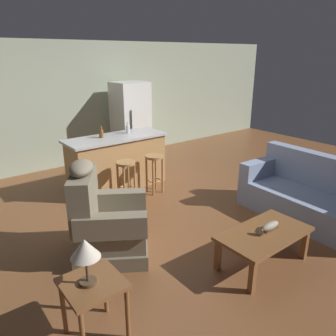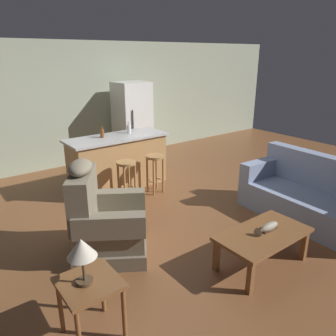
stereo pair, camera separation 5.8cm
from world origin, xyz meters
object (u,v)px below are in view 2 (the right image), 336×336
table_lamp (82,250)px  kitchen_island (118,162)px  coffee_table (263,237)px  bar_stool_right (155,167)px  bottle_short_amber (129,129)px  bottle_tall_green (102,133)px  bar_stool_left (126,174)px  fish_figurine (268,228)px  couch (310,198)px  end_table (90,291)px  refrigerator (132,122)px  recliner_near_lamp (104,222)px

table_lamp → kitchen_island: (1.89, 2.87, -0.39)m
coffee_table → table_lamp: size_ratio=2.68×
bar_stool_right → bottle_short_amber: bearing=96.6°
bottle_tall_green → bar_stool_left: bearing=-86.2°
fish_figurine → table_lamp: bearing=173.2°
coffee_table → couch: size_ratio=0.57×
kitchen_island → bar_stool_left: kitchen_island is taller
couch → bottle_short_amber: bottle_short_amber is taller
end_table → kitchen_island: bearing=57.1°
bar_stool_left → bar_stool_right: 0.57m
refrigerator → bottle_tall_green: 1.72m
fish_figurine → end_table: size_ratio=0.61×
end_table → bar_stool_left: size_ratio=0.82×
end_table → bar_stool_left: bar_stool_left is taller
couch → kitchen_island: bearing=-57.9°
end_table → bottle_short_amber: 3.70m
kitchen_island → bottle_tall_green: bottle_tall_green is taller
kitchen_island → bar_stool_right: kitchen_island is taller
couch → bottle_short_amber: (-1.31, 2.89, 0.69)m
bar_stool_right → bottle_short_amber: 0.90m
fish_figurine → refrigerator: (0.86, 4.32, 0.42)m
coffee_table → bar_stool_left: (-0.32, 2.48, 0.11)m
fish_figurine → refrigerator: refrigerator is taller
bar_stool_left → bar_stool_right: (0.57, 0.00, 0.00)m
fish_figurine → bar_stool_left: size_ratio=0.50×
fish_figurine → kitchen_island: kitchen_island is taller
end_table → refrigerator: size_ratio=0.32×
end_table → refrigerator: refrigerator is taller
bar_stool_right → fish_figurine: bearing=-94.2°
coffee_table → bar_stool_left: bearing=97.4°
end_table → refrigerator: bearing=54.4°
couch → end_table: 3.47m
couch → bar_stool_left: couch is taller
table_lamp → end_table: bearing=-4.2°
couch → bottle_tall_green: (-1.85, 2.89, 0.69)m
coffee_table → refrigerator: refrigerator is taller
fish_figurine → coffee_table: bearing=176.4°
couch → bottle_short_amber: bearing=-63.3°
kitchen_island → bar_stool_right: bearing=-59.0°
coffee_table → couch: 1.51m
recliner_near_lamp → refrigerator: (2.25, 3.00, 0.46)m
bar_stool_left → bar_stool_right: size_ratio=1.00×
coffee_table → bar_stool_left: size_ratio=1.62×
refrigerator → bottle_tall_green: refrigerator is taller
coffee_table → table_lamp: (-2.02, 0.24, 0.50)m
coffee_table → bar_stool_right: bearing=84.3°
bottle_tall_green → fish_figurine: bearing=-82.2°
kitchen_island → bar_stool_left: size_ratio=2.65×
couch → end_table: size_ratio=3.45×
fish_figurine → recliner_near_lamp: recliner_near_lamp is taller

